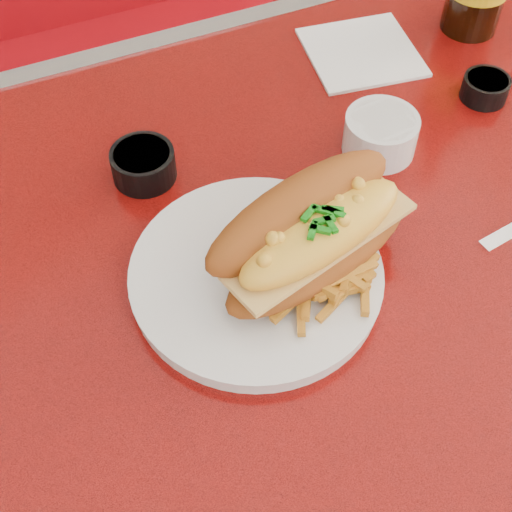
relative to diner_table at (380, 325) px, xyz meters
name	(u,v)px	position (x,y,z in m)	size (l,w,h in m)	color
ground	(334,500)	(0.00, 0.00, -0.61)	(8.00, 8.00, 0.00)	silver
diner_table	(380,325)	(0.00, 0.00, 0.00)	(1.23, 0.83, 0.77)	red
booth_bench_far	(170,111)	(0.00, 0.81, -0.32)	(1.20, 0.51, 0.90)	#A00A13
dinner_plate	(256,276)	(-0.15, 0.01, 0.17)	(0.27, 0.27, 0.02)	silver
mac_hoagie	(313,231)	(-0.10, 0.00, 0.22)	(0.23, 0.15, 0.09)	#934917
fries_pile	(319,272)	(-0.11, -0.02, 0.19)	(0.10, 0.09, 0.03)	orange
fork	(300,291)	(-0.13, -0.03, 0.18)	(0.02, 0.14, 0.00)	silver
gravy_ramekin	(381,134)	(0.04, 0.12, 0.18)	(0.10, 0.10, 0.04)	silver
sauce_cup_left	(143,163)	(-0.20, 0.18, 0.18)	(0.08, 0.08, 0.03)	black
sauce_cup_right	(485,87)	(0.19, 0.14, 0.18)	(0.06, 0.06, 0.03)	black
paper_napkin	(362,52)	(0.11, 0.27, 0.16)	(0.13, 0.13, 0.00)	white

